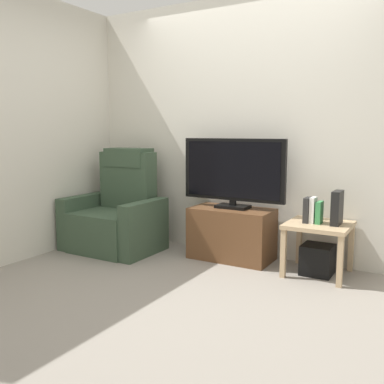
{
  "coord_description": "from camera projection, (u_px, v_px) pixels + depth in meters",
  "views": [
    {
      "loc": [
        1.66,
        -2.93,
        1.26
      ],
      "look_at": [
        -0.34,
        0.5,
        0.7
      ],
      "focal_mm": 40.0,
      "sensor_mm": 36.0,
      "label": 1
    }
  ],
  "objects": [
    {
      "name": "wall_side",
      "position": [
        33.0,
        128.0,
        4.26
      ],
      "size": [
        0.06,
        4.48,
        2.6
      ],
      "primitive_type": "cube",
      "color": "beige",
      "rests_on": "ground"
    },
    {
      "name": "subwoofer_box",
      "position": [
        317.0,
        260.0,
        3.8
      ],
      "size": [
        0.27,
        0.27,
        0.27
      ],
      "primitive_type": "cube",
      "color": "black",
      "rests_on": "ground"
    },
    {
      "name": "side_table",
      "position": [
        319.0,
        231.0,
        3.76
      ],
      "size": [
        0.54,
        0.54,
        0.47
      ],
      "color": "tan",
      "rests_on": "ground"
    },
    {
      "name": "game_console",
      "position": [
        337.0,
        208.0,
        3.67
      ],
      "size": [
        0.07,
        0.2,
        0.29
      ],
      "primitive_type": "cube",
      "color": "black",
      "rests_on": "side_table"
    },
    {
      "name": "book_rightmost",
      "position": [
        319.0,
        213.0,
        3.72
      ],
      "size": [
        0.04,
        0.12,
        0.2
      ],
      "primitive_type": "cube",
      "color": "#388C4C",
      "rests_on": "side_table"
    },
    {
      "name": "wall_back",
      "position": [
        252.0,
        128.0,
        4.29
      ],
      "size": [
        6.4,
        0.06,
        2.6
      ],
      "primitive_type": "cube",
      "color": "beige",
      "rests_on": "ground"
    },
    {
      "name": "book_middle",
      "position": [
        313.0,
        210.0,
        3.75
      ],
      "size": [
        0.04,
        0.12,
        0.23
      ],
      "primitive_type": "cube",
      "color": "white",
      "rests_on": "side_table"
    },
    {
      "name": "book_leftmost",
      "position": [
        308.0,
        210.0,
        3.77
      ],
      "size": [
        0.05,
        0.14,
        0.22
      ],
      "primitive_type": "cube",
      "color": "#262626",
      "rests_on": "side_table"
    },
    {
      "name": "ground_plane",
      "position": [
        197.0,
        287.0,
        3.51
      ],
      "size": [
        6.4,
        6.4,
        0.0
      ],
      "primitive_type": "plane",
      "color": "gray"
    },
    {
      "name": "tv_stand",
      "position": [
        232.0,
        234.0,
        4.24
      ],
      "size": [
        0.81,
        0.43,
        0.51
      ],
      "color": "brown",
      "rests_on": "ground"
    },
    {
      "name": "television",
      "position": [
        233.0,
        172.0,
        4.17
      ],
      "size": [
        1.06,
        0.2,
        0.68
      ],
      "color": "black",
      "rests_on": "tv_stand"
    },
    {
      "name": "recliner_armchair",
      "position": [
        117.0,
        215.0,
        4.62
      ],
      "size": [
        0.98,
        0.78,
        1.08
      ],
      "rotation": [
        0.0,
        0.0,
        -0.08
      ],
      "color": "#384C38",
      "rests_on": "ground"
    }
  ]
}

